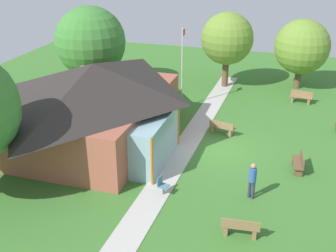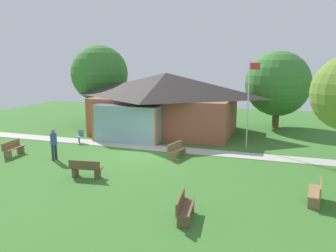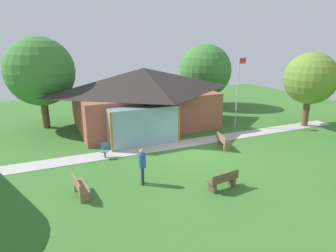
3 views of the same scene
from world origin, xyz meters
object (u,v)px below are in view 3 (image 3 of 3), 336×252
(tree_east_hedge, at_px, (310,79))
(tree_behind_pavilion_left, at_px, (40,72))
(visitor_strolling_lawn, at_px, (142,164))
(bench_front_center, at_px, (223,181))
(flagpole, at_px, (238,89))
(bench_rear_near_path, at_px, (223,141))
(bench_mid_left, at_px, (80,188))
(tree_behind_pavilion_right, at_px, (205,71))
(patio_chair_west, at_px, (105,151))
(pavilion, at_px, (144,97))

(tree_east_hedge, xyz_separation_m, tree_behind_pavilion_left, (-18.38, 7.88, 0.56))
(visitor_strolling_lawn, relative_size, tree_east_hedge, 0.31)
(bench_front_center, height_order, tree_behind_pavilion_left, tree_behind_pavilion_left)
(visitor_strolling_lawn, bearing_deg, bench_front_center, 80.02)
(visitor_strolling_lawn, xyz_separation_m, tree_east_hedge, (14.79, 3.85, 2.66))
(flagpole, bearing_deg, bench_rear_near_path, -135.98)
(flagpole, xyz_separation_m, tree_east_hedge, (5.07, -2.04, 0.72))
(flagpole, xyz_separation_m, bench_mid_left, (-12.52, -5.81, -2.56))
(bench_front_center, height_order, tree_behind_pavilion_right, tree_behind_pavilion_right)
(visitor_strolling_lawn, relative_size, tree_behind_pavilion_right, 0.28)
(patio_chair_west, distance_m, tree_east_hedge, 16.00)
(bench_rear_near_path, xyz_separation_m, tree_behind_pavilion_right, (5.24, 10.85, 3.16))
(bench_mid_left, xyz_separation_m, bench_front_center, (5.91, -2.02, 0.00))
(patio_chair_west, height_order, visitor_strolling_lawn, visitor_strolling_lawn)
(tree_east_hedge, bearing_deg, tree_behind_pavilion_left, 156.81)
(bench_front_center, bearing_deg, patio_chair_west, 118.08)
(bench_mid_left, xyz_separation_m, tree_behind_pavilion_left, (-0.79, 11.64, 3.84))
(bench_rear_near_path, xyz_separation_m, patio_chair_west, (-7.05, 1.41, 0.01))
(flagpole, bearing_deg, bench_mid_left, -155.12)
(bench_front_center, height_order, tree_east_hedge, tree_east_hedge)
(tree_east_hedge, bearing_deg, flagpole, 158.06)
(tree_behind_pavilion_left, bearing_deg, bench_rear_near_path, -43.48)
(pavilion, relative_size, patio_chair_west, 12.67)
(flagpole, height_order, tree_behind_pavilion_left, tree_behind_pavilion_left)
(bench_front_center, distance_m, tree_behind_pavilion_left, 15.70)
(flagpole, height_order, visitor_strolling_lawn, flagpole)
(bench_mid_left, relative_size, patio_chair_west, 1.78)
(tree_behind_pavilion_left, bearing_deg, tree_east_hedge, -23.19)
(bench_mid_left, distance_m, bench_front_center, 6.25)
(flagpole, relative_size, bench_front_center, 3.48)
(visitor_strolling_lawn, distance_m, tree_behind_pavilion_left, 12.68)
(flagpole, xyz_separation_m, tree_behind_pavilion_left, (-13.32, 5.83, 1.28))
(pavilion, bearing_deg, bench_rear_near_path, -66.72)
(patio_chair_west, relative_size, visitor_strolling_lawn, 0.49)
(bench_rear_near_path, bearing_deg, bench_mid_left, -61.35)
(pavilion, relative_size, bench_mid_left, 7.11)
(tree_east_hedge, bearing_deg, visitor_strolling_lawn, -165.42)
(bench_rear_near_path, bearing_deg, pavilion, -142.92)
(pavilion, relative_size, bench_front_center, 7.08)
(bench_mid_left, distance_m, bench_rear_near_path, 9.28)
(bench_rear_near_path, bearing_deg, visitor_strolling_lawn, -54.47)
(pavilion, bearing_deg, flagpole, -25.93)
(pavilion, xyz_separation_m, bench_mid_left, (-6.17, -8.90, -1.92))
(flagpole, height_order, bench_front_center, flagpole)
(patio_chair_west, height_order, tree_behind_pavilion_right, tree_behind_pavilion_right)
(tree_east_hedge, distance_m, tree_behind_pavilion_left, 20.01)
(bench_front_center, bearing_deg, tree_behind_pavilion_right, 55.09)
(bench_mid_left, bearing_deg, patio_chair_west, 148.07)
(visitor_strolling_lawn, bearing_deg, bench_rear_near_path, 133.79)
(visitor_strolling_lawn, bearing_deg, tree_east_hedge, 126.65)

